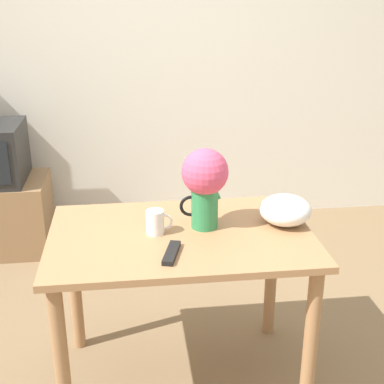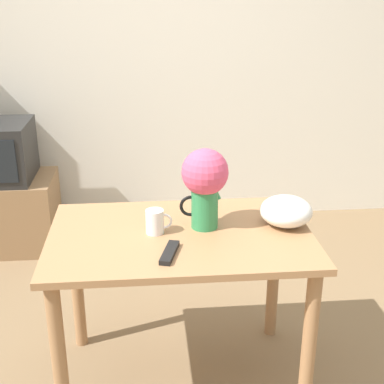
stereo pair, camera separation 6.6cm
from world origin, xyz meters
name	(u,v)px [view 1 (the left image)]	position (x,y,z in m)	size (l,w,h in m)	color
wall_back	(147,52)	(0.00, 2.04, 1.30)	(8.00, 0.05, 2.60)	silver
table	(181,260)	(0.04, 0.10, 0.64)	(1.12, 0.74, 0.76)	#A3754C
flower_vase	(205,181)	(0.15, 0.15, 0.98)	(0.21, 0.20, 0.35)	#2D844C
coffee_mug	(156,222)	(-0.06, 0.11, 0.82)	(0.11, 0.08, 0.10)	white
white_bowl	(285,210)	(0.51, 0.14, 0.83)	(0.23, 0.23, 0.13)	white
remote_control	(172,253)	(-0.01, -0.09, 0.77)	(0.09, 0.19, 0.02)	black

